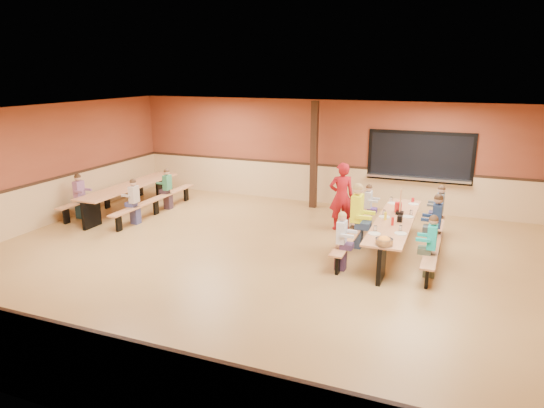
% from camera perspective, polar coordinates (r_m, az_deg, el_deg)
% --- Properties ---
extents(ground, '(12.00, 12.00, 0.00)m').
position_cam_1_polar(ground, '(10.01, -1.55, -6.84)').
color(ground, olive).
rests_on(ground, ground).
extents(room_envelope, '(12.04, 10.04, 3.02)m').
position_cam_1_polar(room_envelope, '(9.77, -1.58, -3.09)').
color(room_envelope, brown).
rests_on(room_envelope, ground).
extents(kitchen_pass_through, '(2.78, 0.28, 1.38)m').
position_cam_1_polar(kitchen_pass_through, '(13.70, 16.98, 5.08)').
color(kitchen_pass_through, black).
rests_on(kitchen_pass_through, ground).
extents(structural_post, '(0.18, 0.18, 3.00)m').
position_cam_1_polar(structural_post, '(13.67, 4.97, 5.72)').
color(structural_post, black).
rests_on(structural_post, ground).
extents(cafeteria_table_main, '(1.91, 3.70, 0.74)m').
position_cam_1_polar(cafeteria_table_main, '(10.66, 14.18, -2.90)').
color(cafeteria_table_main, '#C17A4C').
rests_on(cafeteria_table_main, ground).
extents(cafeteria_table_second, '(1.91, 3.70, 0.74)m').
position_cam_1_polar(cafeteria_table_second, '(13.96, -16.35, 1.27)').
color(cafeteria_table_second, '#C17A4C').
rests_on(cafeteria_table_second, ground).
extents(seated_child_white_left, '(0.35, 0.28, 1.17)m').
position_cam_1_polar(seated_child_white_left, '(9.54, 8.16, -4.38)').
color(seated_child_white_left, silver).
rests_on(seated_child_white_left, ground).
extents(seated_adult_yellow, '(0.47, 0.39, 1.42)m').
position_cam_1_polar(seated_adult_yellow, '(10.78, 9.94, -1.42)').
color(seated_adult_yellow, '#F3FB1A').
rests_on(seated_adult_yellow, ground).
extents(seated_child_grey_left, '(0.33, 0.27, 1.12)m').
position_cam_1_polar(seated_child_grey_left, '(12.08, 11.23, -0.40)').
color(seated_child_grey_left, '#BCBCBC').
rests_on(seated_child_grey_left, ground).
extents(seated_child_teal_right, '(0.36, 0.30, 1.19)m').
position_cam_1_polar(seated_child_teal_right, '(9.62, 18.23, -4.79)').
color(seated_child_teal_right, '#14A797').
rests_on(seated_child_teal_right, ground).
extents(seated_child_navy_right, '(0.40, 0.33, 1.27)m').
position_cam_1_polar(seated_child_navy_right, '(10.89, 18.76, -2.26)').
color(seated_child_navy_right, navy).
rests_on(seated_child_navy_right, ground).
extents(seated_child_char_right, '(0.37, 0.30, 1.20)m').
position_cam_1_polar(seated_child_char_right, '(12.06, 19.11, -0.77)').
color(seated_child_char_right, '#4C5155').
rests_on(seated_child_char_right, ground).
extents(seated_child_purple_sec, '(0.35, 0.29, 1.18)m').
position_cam_1_polar(seated_child_purple_sec, '(13.73, -21.69, 0.83)').
color(seated_child_purple_sec, '#945D86').
rests_on(seated_child_purple_sec, ground).
extents(seated_child_green_sec, '(0.33, 0.27, 1.13)m').
position_cam_1_polar(seated_child_green_sec, '(13.94, -12.19, 1.70)').
color(seated_child_green_sec, '#357F56').
rests_on(seated_child_green_sec, ground).
extents(seated_child_tan_sec, '(0.34, 0.28, 1.15)m').
position_cam_1_polar(seated_child_tan_sec, '(12.77, -15.88, 0.25)').
color(seated_child_tan_sec, '#B8A595').
rests_on(seated_child_tan_sec, ground).
extents(standing_woman, '(0.72, 0.63, 1.67)m').
position_cam_1_polar(standing_woman, '(11.90, 8.16, 0.90)').
color(standing_woman, '#A3121A').
rests_on(standing_woman, ground).
extents(punch_pitcher, '(0.16, 0.16, 0.22)m').
position_cam_1_polar(punch_pitcher, '(11.16, 14.62, -0.36)').
color(punch_pitcher, red).
rests_on(punch_pitcher, cafeteria_table_main).
extents(chip_bowl, '(0.32, 0.32, 0.15)m').
position_cam_1_polar(chip_bowl, '(9.02, 13.06, -4.27)').
color(chip_bowl, orange).
rests_on(chip_bowl, cafeteria_table_main).
extents(napkin_dispenser, '(0.10, 0.14, 0.13)m').
position_cam_1_polar(napkin_dispenser, '(10.47, 14.82, -1.67)').
color(napkin_dispenser, black).
rests_on(napkin_dispenser, cafeteria_table_main).
extents(condiment_mustard, '(0.06, 0.06, 0.17)m').
position_cam_1_polar(condiment_mustard, '(10.51, 13.20, -1.39)').
color(condiment_mustard, yellow).
rests_on(condiment_mustard, cafeteria_table_main).
extents(condiment_ketchup, '(0.06, 0.06, 0.17)m').
position_cam_1_polar(condiment_ketchup, '(10.18, 14.00, -1.99)').
color(condiment_ketchup, '#B2140F').
rests_on(condiment_ketchup, cafeteria_table_main).
extents(table_paddle, '(0.16, 0.16, 0.56)m').
position_cam_1_polar(table_paddle, '(10.99, 14.82, -0.48)').
color(table_paddle, black).
rests_on(table_paddle, cafeteria_table_main).
extents(place_settings, '(0.65, 3.30, 0.11)m').
position_cam_1_polar(place_settings, '(10.58, 14.27, -1.51)').
color(place_settings, beige).
rests_on(place_settings, cafeteria_table_main).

